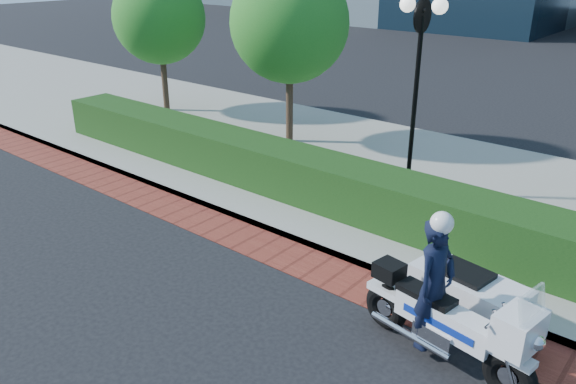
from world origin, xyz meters
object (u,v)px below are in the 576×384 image
Objects in this scene: tree_b at (290,23)px; police_motorcycle at (455,300)px; tree_a at (159,18)px; lamppost at (418,68)px.

police_motorcycle is (7.47, -5.49, -2.70)m from tree_b.
police_motorcycle is at bearing -36.31° from tree_b.
tree_b is (5.50, 0.00, 0.21)m from tree_a.
tree_a is 1.72× the size of police_motorcycle.
lamppost is 1.58× the size of police_motorcycle.
tree_b is at bearing 0.00° from tree_a.
tree_a is 14.30m from police_motorcycle.
tree_b is (-4.50, 1.30, 0.48)m from lamppost.
lamppost reaches higher than police_motorcycle.
lamppost is 0.92× the size of tree_a.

